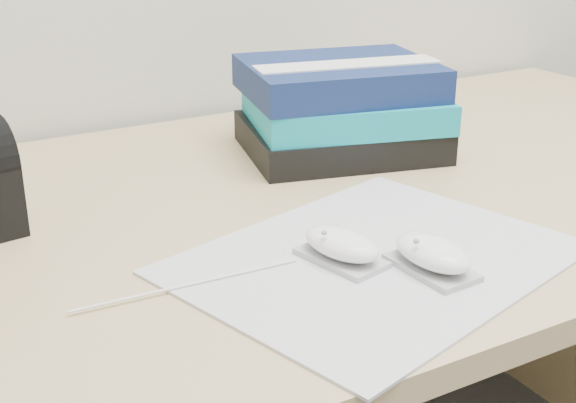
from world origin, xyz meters
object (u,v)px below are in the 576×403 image
desk (292,325)px  book_stack (341,108)px  mouse_rear (342,246)px  mouse_front (432,255)px

desk → book_stack: bearing=26.5°
desk → book_stack: book_stack is taller
book_stack → mouse_rear: bearing=-123.2°
desk → mouse_rear: size_ratio=15.30×
desk → mouse_front: 0.41m
mouse_front → book_stack: bearing=69.8°
book_stack → desk: bearing=-153.5°
desk → mouse_rear: (-0.09, -0.26, 0.26)m
book_stack → mouse_front: bearing=-110.2°
desk → book_stack: size_ratio=4.96×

